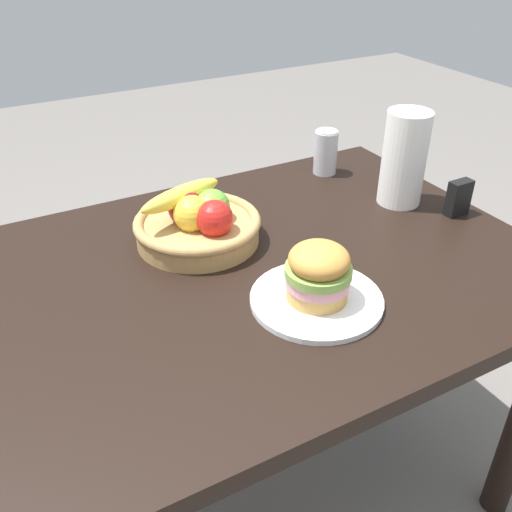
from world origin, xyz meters
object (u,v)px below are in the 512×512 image
sandwich (318,272)px  fruit_basket (197,221)px  plate (316,300)px  soda_can (326,152)px  napkin_holder (459,198)px  paper_towel_roll (404,159)px

sandwich → fruit_basket: bearing=108.1°
fruit_basket → plate: bearing=-71.9°
soda_can → plate: bearing=-125.9°
plate → napkin_holder: bearing=15.3°
fruit_basket → paper_towel_roll: size_ratio=1.21×
plate → paper_towel_roll: paper_towel_roll is taller
sandwich → soda_can: 0.63m
plate → soda_can: soda_can is taller
napkin_holder → plate: bearing=-165.6°
soda_can → paper_towel_roll: size_ratio=0.53×
fruit_basket → paper_towel_roll: (0.54, -0.07, 0.07)m
soda_can → fruit_basket: (-0.47, -0.18, -0.01)m
plate → napkin_holder: size_ratio=2.90×
soda_can → fruit_basket: size_ratio=0.43×
sandwich → paper_towel_roll: 0.51m
plate → fruit_basket: size_ratio=0.90×
sandwich → soda_can: sandwich is taller
soda_can → paper_towel_roll: bearing=-75.6°
paper_towel_roll → sandwich: bearing=-148.6°
sandwich → napkin_holder: size_ratio=1.44×
sandwich → fruit_basket: fruit_basket is taller
sandwich → napkin_holder: 0.53m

